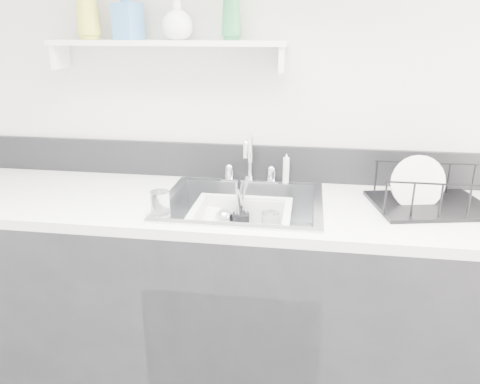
% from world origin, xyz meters
% --- Properties ---
extents(counter_run, '(3.20, 0.62, 0.92)m').
position_xyz_m(counter_run, '(0.00, 1.19, 0.46)').
color(counter_run, black).
rests_on(counter_run, ground).
extents(backsplash, '(3.20, 0.02, 0.16)m').
position_xyz_m(backsplash, '(0.00, 1.49, 1.00)').
color(backsplash, black).
rests_on(backsplash, counter_run).
extents(sink, '(0.64, 0.52, 0.20)m').
position_xyz_m(sink, '(0.00, 1.19, 0.83)').
color(sink, silver).
rests_on(sink, counter_run).
extents(faucet, '(0.26, 0.18, 0.23)m').
position_xyz_m(faucet, '(0.00, 1.44, 0.98)').
color(faucet, silver).
rests_on(faucet, counter_run).
extents(side_sprayer, '(0.03, 0.03, 0.14)m').
position_xyz_m(side_sprayer, '(0.16, 1.44, 0.99)').
color(side_sprayer, silver).
rests_on(side_sprayer, counter_run).
extents(wall_shelf, '(1.00, 0.16, 0.12)m').
position_xyz_m(wall_shelf, '(-0.35, 1.42, 1.51)').
color(wall_shelf, silver).
rests_on(wall_shelf, room_shell).
extents(wash_tub, '(0.41, 0.35, 0.15)m').
position_xyz_m(wash_tub, '(0.00, 1.15, 0.83)').
color(wash_tub, silver).
rests_on(wash_tub, sink).
extents(plate_stack, '(0.23, 0.22, 0.09)m').
position_xyz_m(plate_stack, '(-0.14, 1.20, 0.79)').
color(plate_stack, white).
rests_on(plate_stack, wash_tub).
extents(utensil_cup, '(0.07, 0.07, 0.24)m').
position_xyz_m(utensil_cup, '(-0.01, 1.22, 0.82)').
color(utensil_cup, black).
rests_on(utensil_cup, wash_tub).
extents(ladle, '(0.25, 0.31, 0.09)m').
position_xyz_m(ladle, '(-0.04, 1.16, 0.81)').
color(ladle, silver).
rests_on(ladle, wash_tub).
extents(tumbler_in_tub, '(0.10, 0.10, 0.11)m').
position_xyz_m(tumbler_in_tub, '(0.11, 1.21, 0.82)').
color(tumbler_in_tub, white).
rests_on(tumbler_in_tub, wash_tub).
extents(tumbler_counter, '(0.08, 0.08, 0.10)m').
position_xyz_m(tumbler_counter, '(-0.27, 1.00, 0.97)').
color(tumbler_counter, white).
rests_on(tumbler_counter, counter_run).
extents(dish_rack, '(0.48, 0.40, 0.15)m').
position_xyz_m(dish_rack, '(0.73, 1.25, 0.99)').
color(dish_rack, black).
rests_on(dish_rack, counter_run).
extents(bowl_small, '(0.10, 0.10, 0.03)m').
position_xyz_m(bowl_small, '(0.06, 1.10, 0.78)').
color(bowl_small, white).
rests_on(bowl_small, wash_tub).
extents(soap_bottle_a, '(0.12, 0.12, 0.25)m').
position_xyz_m(soap_bottle_a, '(-0.67, 1.40, 1.66)').
color(soap_bottle_a, gold).
rests_on(soap_bottle_a, wall_shelf).
extents(soap_bottle_b, '(0.12, 0.12, 0.21)m').
position_xyz_m(soap_bottle_b, '(-0.50, 1.40, 1.64)').
color(soap_bottle_b, '#4580C0').
rests_on(soap_bottle_b, wall_shelf).
extents(soap_bottle_c, '(0.14, 0.14, 0.16)m').
position_xyz_m(soap_bottle_c, '(-0.30, 1.40, 1.61)').
color(soap_bottle_c, white).
rests_on(soap_bottle_c, wall_shelf).
extents(soap_bottle_d, '(0.09, 0.09, 0.21)m').
position_xyz_m(soap_bottle_d, '(-0.08, 1.41, 1.64)').
color(soap_bottle_d, '#277D40').
rests_on(soap_bottle_d, wall_shelf).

